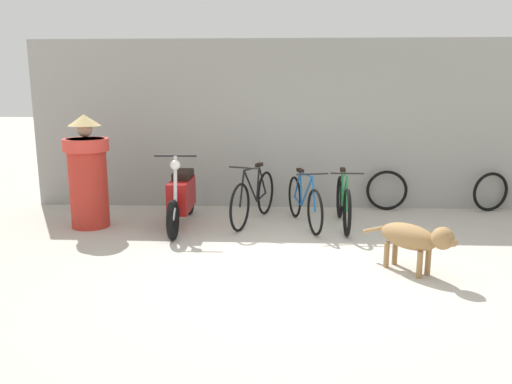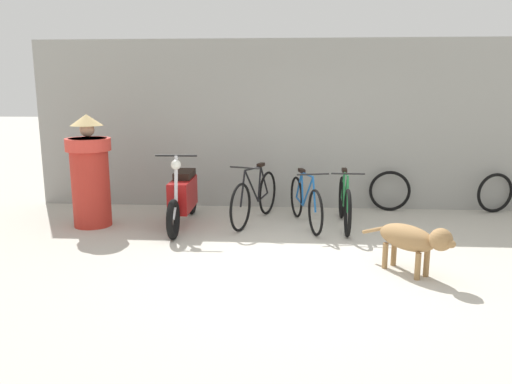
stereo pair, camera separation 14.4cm
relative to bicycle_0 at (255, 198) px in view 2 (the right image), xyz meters
The scene contains 10 objects.
ground_plane 2.08m from the bicycle_0, 70.05° to the right, with size 60.00×60.00×0.00m, color #B7B2A5.
shop_wall_back 1.66m from the bicycle_0, 57.77° to the left, with size 9.00×0.20×2.79m.
bicycle_0 is the anchor object (origin of this frame).
bicycle_1 0.77m from the bicycle_0, 11.29° to the right, with size 0.54×1.63×0.84m.
bicycle_2 1.34m from the bicycle_0, ahead, with size 0.46×1.66×0.86m.
motorcycle 1.08m from the bicycle_0, 165.33° to the right, with size 0.58×1.94×1.11m.
stray_dog 2.79m from the bicycle_0, 48.20° to the right, with size 0.86×0.97×0.60m.
person_in_robes 2.45m from the bicycle_0, behind, with size 0.89×0.89×1.64m.
spare_tire_left 2.34m from the bicycle_0, 21.52° to the left, with size 0.67×0.13×0.67m.
spare_tire_right 3.97m from the bicycle_0, 12.54° to the left, with size 0.64×0.23×0.65m.
Camera 2 is at (-0.18, -5.42, 1.99)m, focal length 35.00 mm.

